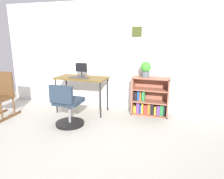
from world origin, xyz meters
TOP-DOWN VIEW (x-y plane):
  - ground_plane at (0.00, 0.00)m, footprint 6.24×6.24m
  - wall_back at (0.00, 2.15)m, footprint 5.20×0.12m
  - desk at (-0.50, 1.67)m, footprint 1.08×0.52m
  - monitor at (-0.54, 1.75)m, footprint 0.26×0.17m
  - keyboard at (-0.52, 1.58)m, footprint 0.41×0.12m
  - office_chair at (-0.43, 0.91)m, footprint 0.52×0.55m
  - rocking_chair at (-1.91, 0.95)m, footprint 0.42×0.64m
  - bookshelf_low at (0.90, 1.95)m, footprint 0.74×0.30m
  - potted_plant_on_shelf at (0.80, 1.90)m, footprint 0.21×0.21m

SIDE VIEW (x-z plane):
  - ground_plane at x=0.00m, z-range 0.00..0.00m
  - bookshelf_low at x=0.90m, z-range -0.06..0.74m
  - office_chair at x=-0.43m, z-range -0.06..0.74m
  - rocking_chair at x=-1.91m, z-range 0.00..0.90m
  - desk at x=-0.50m, z-range 0.31..1.07m
  - keyboard at x=-0.52m, z-range 0.76..0.77m
  - monitor at x=-0.54m, z-range 0.76..1.05m
  - potted_plant_on_shelf at x=0.80m, z-range 0.81..1.12m
  - wall_back at x=0.00m, z-range 0.00..2.31m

